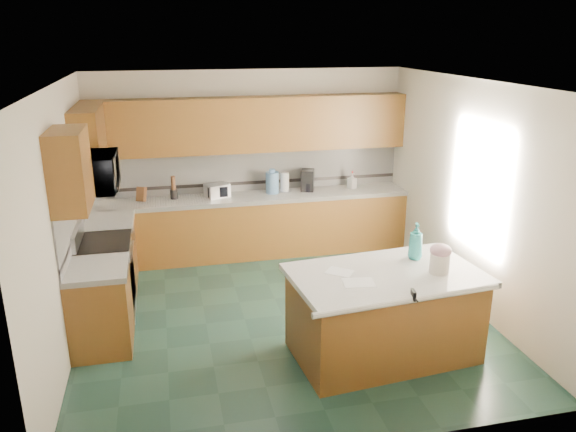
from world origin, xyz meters
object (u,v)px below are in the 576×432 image
object	(u,v)px
island_base	(384,316)
toaster_oven	(217,190)
soap_bottle_island	(416,241)
knife_block	(141,194)
island_top	(386,275)
coffee_maker	(308,180)
treat_jar	(440,263)

from	to	relation	value
island_base	toaster_oven	distance (m)	3.42
soap_bottle_island	knife_block	xyz separation A→B (m)	(-2.86, 2.81, -0.09)
knife_block	toaster_oven	bearing A→B (deg)	24.95
island_top	knife_block	world-z (taller)	knife_block
island_base	knife_block	bearing A→B (deg)	122.63
island_base	toaster_oven	world-z (taller)	toaster_oven
knife_block	coffee_maker	world-z (taller)	coffee_maker
treat_jar	island_top	bearing A→B (deg)	-175.57
coffee_maker	knife_block	bearing A→B (deg)	-160.20
soap_bottle_island	knife_block	bearing A→B (deg)	148.72
island_top	island_base	bearing A→B (deg)	0.00
island_base	treat_jar	distance (m)	0.79
island_top	soap_bottle_island	world-z (taller)	soap_bottle_island
coffee_maker	island_top	bearing A→B (deg)	-70.92
island_top	knife_block	distance (m)	3.93
island_top	treat_jar	distance (m)	0.54
soap_bottle_island	coffee_maker	size ratio (longest dim) A/B	1.23
toaster_oven	coffee_maker	size ratio (longest dim) A/B	1.02
island_base	soap_bottle_island	distance (m)	0.86
toaster_oven	coffee_maker	distance (m)	1.37
soap_bottle_island	coffee_maker	world-z (taller)	soap_bottle_island
island_base	toaster_oven	bearing A→B (deg)	108.24
island_base	soap_bottle_island	bearing A→B (deg)	27.00
island_top	coffee_maker	world-z (taller)	coffee_maker
toaster_oven	island_base	bearing A→B (deg)	-88.81
treat_jar	coffee_maker	bearing A→B (deg)	116.04
toaster_oven	coffee_maker	xyz separation A→B (m)	(1.36, 0.03, 0.07)
soap_bottle_island	knife_block	world-z (taller)	soap_bottle_island
soap_bottle_island	knife_block	size ratio (longest dim) A/B	1.89
island_top	soap_bottle_island	distance (m)	0.56
island_base	coffee_maker	size ratio (longest dim) A/B	5.58
island_base	soap_bottle_island	world-z (taller)	soap_bottle_island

